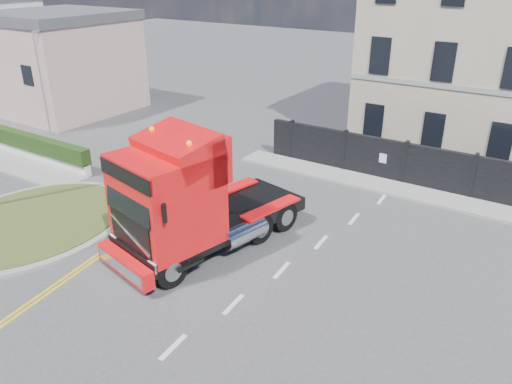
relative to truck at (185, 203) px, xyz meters
The scene contains 11 objects.
ground 2.40m from the truck, 72.08° to the left, with size 120.00×120.00×0.00m, color #424244.
traffic_island 7.08m from the truck, 165.21° to the right, with size 6.80×6.80×0.17m.
hedge_wall 12.95m from the truck, 167.64° to the left, with size 8.00×0.55×1.35m.
pavement_side 12.85m from the truck, behind, with size 8.50×1.80×0.10m, color gray.
seaside_bldg_pink 22.14m from the truck, 152.36° to the left, with size 8.00×8.00×6.00m, color #C29998.
seaside_bldg_cream 30.20m from the truck, 156.04° to the left, with size 9.00×8.00×5.00m, color white.
hoarding_fence 12.44m from the truck, 55.85° to the left, with size 18.80×0.25×2.00m.
georgian_building 19.25m from the truck, 70.16° to the left, with size 12.30×10.30×12.80m.
pavement_far 11.51m from the truck, 55.61° to the left, with size 20.00×1.60×0.12m, color gray.
truck is the anchor object (origin of this frame).
lamppost_slim 16.70m from the truck, 159.73° to the left, with size 0.25×0.50×6.10m.
Camera 1 is at (9.97, -12.75, 9.42)m, focal length 35.00 mm.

